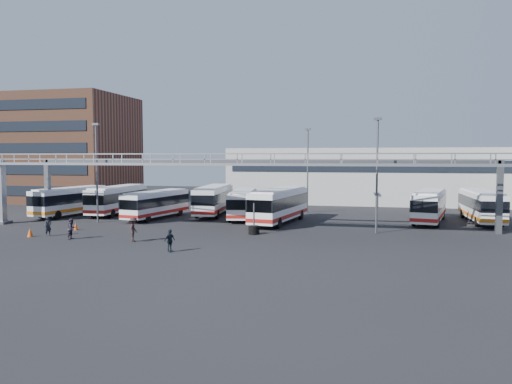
% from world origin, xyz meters
% --- Properties ---
extents(ground, '(140.00, 140.00, 0.00)m').
position_xyz_m(ground, '(0.00, 0.00, 0.00)').
color(ground, black).
rests_on(ground, ground).
extents(gantry, '(51.40, 5.15, 7.10)m').
position_xyz_m(gantry, '(0.00, 5.87, 5.51)').
color(gantry, gray).
rests_on(gantry, ground).
extents(apartment_building, '(18.00, 15.00, 16.00)m').
position_xyz_m(apartment_building, '(-34.00, 30.00, 8.00)').
color(apartment_building, brown).
rests_on(apartment_building, ground).
extents(warehouse, '(42.00, 14.00, 8.00)m').
position_xyz_m(warehouse, '(12.00, 38.00, 4.00)').
color(warehouse, '#9E9E99').
rests_on(warehouse, ground).
extents(light_pole_left, '(0.70, 0.35, 10.21)m').
position_xyz_m(light_pole_left, '(-16.00, 8.00, 5.73)').
color(light_pole_left, '#4C4F54').
rests_on(light_pole_left, ground).
extents(light_pole_mid, '(0.70, 0.35, 10.21)m').
position_xyz_m(light_pole_mid, '(12.00, 7.00, 5.73)').
color(light_pole_mid, '#4C4F54').
rests_on(light_pole_mid, ground).
extents(light_pole_back, '(0.70, 0.35, 10.21)m').
position_xyz_m(light_pole_back, '(4.00, 22.00, 5.73)').
color(light_pole_back, '#4C4F54').
rests_on(light_pole_back, ground).
extents(bus_0, '(4.00, 11.00, 3.27)m').
position_xyz_m(bus_0, '(-22.19, 12.79, 1.81)').
color(bus_0, silver).
rests_on(bus_0, ground).
extents(bus_1, '(2.71, 11.01, 3.33)m').
position_xyz_m(bus_1, '(-17.66, 15.27, 1.84)').
color(bus_1, silver).
rests_on(bus_1, ground).
extents(bus_2, '(3.95, 10.30, 3.05)m').
position_xyz_m(bus_2, '(-11.40, 12.31, 1.69)').
color(bus_2, silver).
rests_on(bus_2, ground).
extents(bus_3, '(3.69, 11.38, 3.40)m').
position_xyz_m(bus_3, '(-6.35, 17.04, 1.88)').
color(bus_3, silver).
rests_on(bus_3, ground).
extents(bus_4, '(3.89, 10.47, 3.10)m').
position_xyz_m(bus_4, '(-2.19, 14.57, 1.72)').
color(bus_4, silver).
rests_on(bus_4, ground).
extents(bus_5, '(4.39, 11.84, 3.52)m').
position_xyz_m(bus_5, '(2.40, 11.75, 1.94)').
color(bus_5, silver).
rests_on(bus_5, ground).
extents(bus_8, '(4.66, 11.17, 3.31)m').
position_xyz_m(bus_8, '(17.41, 15.64, 1.83)').
color(bus_8, silver).
rests_on(bus_8, ground).
extents(bus_9, '(2.76, 10.94, 3.31)m').
position_xyz_m(bus_9, '(22.62, 16.87, 1.83)').
color(bus_9, silver).
rests_on(bus_9, ground).
extents(pedestrian_a, '(0.60, 0.72, 1.71)m').
position_xyz_m(pedestrian_a, '(-15.41, -0.96, 0.85)').
color(pedestrian_a, black).
rests_on(pedestrian_a, ground).
extents(pedestrian_b, '(0.68, 0.86, 1.72)m').
position_xyz_m(pedestrian_b, '(-12.48, -1.95, 0.86)').
color(pedestrian_b, '#2C2432').
rests_on(pedestrian_b, ground).
extents(pedestrian_c, '(1.00, 1.41, 1.98)m').
position_xyz_m(pedestrian_c, '(-6.93, -1.95, 0.99)').
color(pedestrian_c, black).
rests_on(pedestrian_c, ground).
extents(pedestrian_d, '(0.75, 1.05, 1.65)m').
position_xyz_m(pedestrian_d, '(-2.42, -5.35, 0.82)').
color(pedestrian_d, black).
rests_on(pedestrian_d, ground).
extents(cone_left, '(0.52, 0.52, 0.78)m').
position_xyz_m(cone_left, '(-16.67, -1.65, 0.39)').
color(cone_left, '#CE460B').
rests_on(cone_left, ground).
extents(cone_right, '(0.56, 0.56, 0.71)m').
position_xyz_m(cone_right, '(-15.10, 2.63, 0.35)').
color(cone_right, '#CE460B').
rests_on(cone_right, ground).
extents(tire_stack, '(0.96, 0.96, 2.73)m').
position_xyz_m(tire_stack, '(1.55, 3.97, 0.46)').
color(tire_stack, black).
rests_on(tire_stack, ground).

